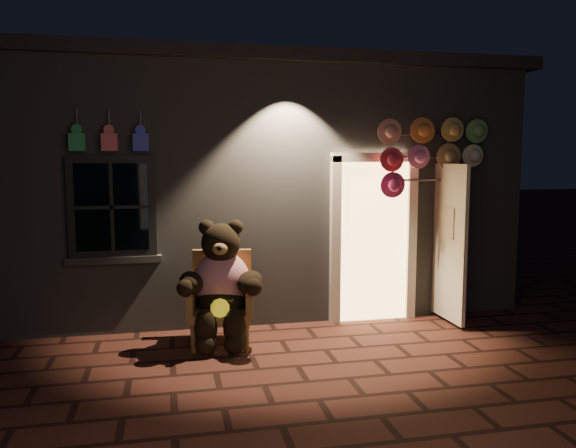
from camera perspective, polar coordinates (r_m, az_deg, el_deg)
name	(u,v)px	position (r m, az deg, el deg)	size (l,w,h in m)	color
ground	(298,366)	(5.92, 0.98, -14.22)	(60.00, 60.00, 0.00)	#4E261D
shop_building	(244,182)	(9.47, -4.48, 4.32)	(7.30, 5.95, 3.51)	slate
wicker_armchair	(221,298)	(6.55, -6.78, -7.43)	(0.81, 0.75, 1.05)	olive
teddy_bear	(221,284)	(6.37, -6.81, -6.04)	(1.02, 0.86, 1.42)	#AE122D
hat_rack	(430,152)	(7.44, 14.23, 7.13)	(1.49, 0.22, 2.64)	#59595E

